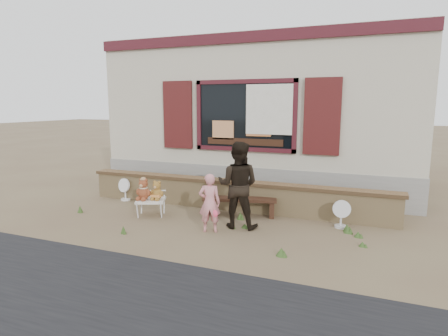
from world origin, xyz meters
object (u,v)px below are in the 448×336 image
at_px(bench, 239,203).
at_px(teddy_bear_right, 157,190).
at_px(teddy_bear_left, 144,189).
at_px(folding_chair, 151,201).
at_px(adult, 238,185).
at_px(child, 210,203).

distance_m(bench, teddy_bear_right, 1.74).
distance_m(teddy_bear_left, teddy_bear_right, 0.28).
relative_size(folding_chair, adult, 0.44).
xyz_separation_m(teddy_bear_right, adult, (1.81, -0.08, 0.27)).
distance_m(child, adult, 0.65).
relative_size(child, adult, 0.66).
height_order(folding_chair, teddy_bear_left, teddy_bear_left).
xyz_separation_m(bench, child, (-0.19, -1.11, 0.26)).
bearing_deg(adult, teddy_bear_right, -7.55).
relative_size(teddy_bear_left, adult, 0.28).
bearing_deg(child, folding_chair, -36.12).
distance_m(teddy_bear_right, child, 1.51).
xyz_separation_m(folding_chair, child, (1.55, -0.46, 0.23)).
relative_size(folding_chair, child, 0.66).
bearing_deg(folding_chair, bench, -2.03).
bearing_deg(teddy_bear_left, bench, -1.89).
xyz_separation_m(teddy_bear_right, child, (1.42, -0.51, -0.01)).
height_order(folding_chair, child, child).
bearing_deg(bench, folding_chair, -173.95).
bearing_deg(teddy_bear_right, bench, -2.20).
distance_m(bench, teddy_bear_left, 2.02).
bearing_deg(teddy_bear_left, adult, -21.68).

